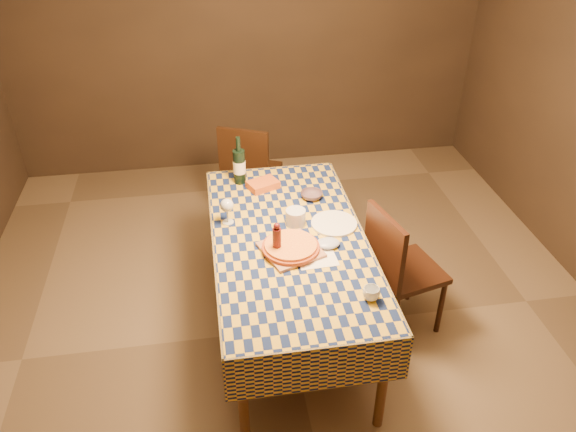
{
  "coord_description": "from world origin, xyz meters",
  "views": [
    {
      "loc": [
        -0.45,
        -2.76,
        2.78
      ],
      "look_at": [
        0.0,
        0.05,
        0.9
      ],
      "focal_mm": 35.0,
      "sensor_mm": 36.0,
      "label": 1
    }
  ],
  "objects_px": {
    "bowl": "(312,195)",
    "chair_right": "(397,265)",
    "pizza": "(291,246)",
    "chair_far": "(249,169)",
    "dining_table": "(289,248)",
    "white_plate": "(334,224)",
    "cutting_board": "(291,250)",
    "wine_bottle": "(239,166)"
  },
  "relations": [
    {
      "from": "bowl",
      "to": "white_plate",
      "type": "bearing_deg",
      "value": -76.91
    },
    {
      "from": "bowl",
      "to": "wine_bottle",
      "type": "xyz_separation_m",
      "value": [
        -0.46,
        0.3,
        0.11
      ]
    },
    {
      "from": "dining_table",
      "to": "chair_far",
      "type": "xyz_separation_m",
      "value": [
        -0.12,
        1.37,
        -0.17
      ]
    },
    {
      "from": "bowl",
      "to": "chair_far",
      "type": "distance_m",
      "value": 1.03
    },
    {
      "from": "bowl",
      "to": "cutting_board",
      "type": "bearing_deg",
      "value": -112.73
    },
    {
      "from": "wine_bottle",
      "to": "white_plate",
      "type": "xyz_separation_m",
      "value": [
        0.54,
        -0.64,
        -0.12
      ]
    },
    {
      "from": "cutting_board",
      "to": "chair_far",
      "type": "bearing_deg",
      "value": 94.07
    },
    {
      "from": "bowl",
      "to": "chair_far",
      "type": "relative_size",
      "value": 0.16
    },
    {
      "from": "pizza",
      "to": "bowl",
      "type": "relative_size",
      "value": 2.87
    },
    {
      "from": "chair_far",
      "to": "dining_table",
      "type": "bearing_deg",
      "value": -85.0
    },
    {
      "from": "cutting_board",
      "to": "chair_right",
      "type": "bearing_deg",
      "value": 5.25
    },
    {
      "from": "dining_table",
      "to": "wine_bottle",
      "type": "relative_size",
      "value": 5.23
    },
    {
      "from": "cutting_board",
      "to": "pizza",
      "type": "bearing_deg",
      "value": 0.0
    },
    {
      "from": "chair_far",
      "to": "white_plate",
      "type": "bearing_deg",
      "value": -71.59
    },
    {
      "from": "dining_table",
      "to": "chair_far",
      "type": "distance_m",
      "value": 1.39
    },
    {
      "from": "pizza",
      "to": "chair_right",
      "type": "height_order",
      "value": "chair_right"
    },
    {
      "from": "pizza",
      "to": "chair_far",
      "type": "bearing_deg",
      "value": 94.07
    },
    {
      "from": "chair_right",
      "to": "pizza",
      "type": "bearing_deg",
      "value": -174.75
    },
    {
      "from": "wine_bottle",
      "to": "chair_right",
      "type": "height_order",
      "value": "wine_bottle"
    },
    {
      "from": "bowl",
      "to": "pizza",
      "type": "bearing_deg",
      "value": -112.73
    },
    {
      "from": "pizza",
      "to": "bowl",
      "type": "distance_m",
      "value": 0.62
    },
    {
      "from": "pizza",
      "to": "wine_bottle",
      "type": "height_order",
      "value": "wine_bottle"
    },
    {
      "from": "pizza",
      "to": "wine_bottle",
      "type": "xyz_separation_m",
      "value": [
        -0.22,
        0.87,
        0.1
      ]
    },
    {
      "from": "bowl",
      "to": "chair_right",
      "type": "distance_m",
      "value": 0.74
    },
    {
      "from": "bowl",
      "to": "wine_bottle",
      "type": "distance_m",
      "value": 0.56
    },
    {
      "from": "dining_table",
      "to": "bowl",
      "type": "relative_size",
      "value": 12.35
    },
    {
      "from": "cutting_board",
      "to": "bowl",
      "type": "height_order",
      "value": "bowl"
    },
    {
      "from": "pizza",
      "to": "chair_far",
      "type": "relative_size",
      "value": 0.46
    },
    {
      "from": "wine_bottle",
      "to": "chair_right",
      "type": "relative_size",
      "value": 0.38
    },
    {
      "from": "chair_right",
      "to": "wine_bottle",
      "type": "bearing_deg",
      "value": 139.28
    },
    {
      "from": "wine_bottle",
      "to": "chair_far",
      "type": "relative_size",
      "value": 0.38
    },
    {
      "from": "cutting_board",
      "to": "white_plate",
      "type": "distance_m",
      "value": 0.39
    },
    {
      "from": "white_plate",
      "to": "chair_right",
      "type": "distance_m",
      "value": 0.5
    },
    {
      "from": "dining_table",
      "to": "pizza",
      "type": "height_order",
      "value": "pizza"
    },
    {
      "from": "white_plate",
      "to": "chair_far",
      "type": "xyz_separation_m",
      "value": [
        -0.42,
        1.27,
        -0.26
      ]
    },
    {
      "from": "chair_far",
      "to": "chair_right",
      "type": "bearing_deg",
      "value": -60.51
    },
    {
      "from": "bowl",
      "to": "white_plate",
      "type": "relative_size",
      "value": 0.51
    },
    {
      "from": "white_plate",
      "to": "chair_right",
      "type": "relative_size",
      "value": 0.31
    },
    {
      "from": "chair_far",
      "to": "pizza",
      "type": "bearing_deg",
      "value": -85.93
    },
    {
      "from": "white_plate",
      "to": "chair_right",
      "type": "xyz_separation_m",
      "value": [
        0.39,
        -0.17,
        -0.26
      ]
    },
    {
      "from": "cutting_board",
      "to": "bowl",
      "type": "xyz_separation_m",
      "value": [
        0.24,
        0.57,
        0.01
      ]
    },
    {
      "from": "pizza",
      "to": "bowl",
      "type": "xyz_separation_m",
      "value": [
        0.24,
        0.57,
        -0.01
      ]
    }
  ]
}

